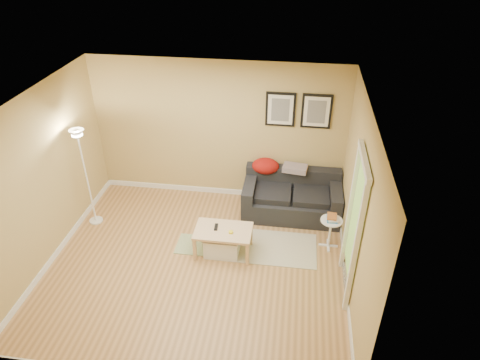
{
  "coord_description": "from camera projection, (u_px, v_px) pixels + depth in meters",
  "views": [
    {
      "loc": [
        1.34,
        -4.79,
        4.62
      ],
      "look_at": [
        0.55,
        0.85,
        1.05
      ],
      "focal_mm": 32.11,
      "sensor_mm": 36.0,
      "label": 1
    }
  ],
  "objects": [
    {
      "name": "book_stack",
      "position": [
        332.0,
        218.0,
        6.7
      ],
      "size": [
        0.22,
        0.26,
        0.07
      ],
      "primitive_type": null,
      "rotation": [
        0.0,
        0.0,
        -0.3
      ],
      "color": "teal",
      "rests_on": "side_table"
    },
    {
      "name": "baseboard_back",
      "position": [
        220.0,
        191.0,
        8.28
      ],
      "size": [
        4.5,
        0.02,
        0.1
      ],
      "primitive_type": "cube",
      "color": "white",
      "rests_on": "ground"
    },
    {
      "name": "doorway",
      "position": [
        352.0,
        230.0,
        5.7
      ],
      "size": [
        0.12,
        1.01,
        2.13
      ],
      "primitive_type": null,
      "color": "white",
      "rests_on": "ground"
    },
    {
      "name": "framed_print_left",
      "position": [
        280.0,
        109.0,
        7.21
      ],
      "size": [
        0.5,
        0.04,
        0.6
      ],
      "primitive_type": null,
      "color": "black",
      "rests_on": "wall_back"
    },
    {
      "name": "remote_control",
      "position": [
        216.0,
        227.0,
        6.68
      ],
      "size": [
        0.06,
        0.16,
        0.02
      ],
      "primitive_type": "cube",
      "rotation": [
        0.0,
        0.0,
        0.08
      ],
      "color": "black",
      "rests_on": "coffee_table"
    },
    {
      "name": "framed_print_right",
      "position": [
        316.0,
        111.0,
        7.14
      ],
      "size": [
        0.5,
        0.04,
        0.6
      ],
      "primitive_type": null,
      "color": "black",
      "rests_on": "wall_back"
    },
    {
      "name": "plaid_throw",
      "position": [
        295.0,
        168.0,
        7.56
      ],
      "size": [
        0.45,
        0.32,
        0.1
      ],
      "primitive_type": null,
      "rotation": [
        0.0,
        0.0,
        -0.14
      ],
      "color": "tan",
      "rests_on": "sofa"
    },
    {
      "name": "side_table",
      "position": [
        330.0,
        233.0,
        6.84
      ],
      "size": [
        0.35,
        0.35,
        0.53
      ],
      "primitive_type": null,
      "color": "white",
      "rests_on": "ground"
    },
    {
      "name": "storage_bin",
      "position": [
        222.0,
        244.0,
        6.76
      ],
      "size": [
        0.55,
        0.4,
        0.34
      ],
      "primitive_type": null,
      "color": "white",
      "rests_on": "ground"
    },
    {
      "name": "area_rug",
      "position": [
        277.0,
        248.0,
        6.93
      ],
      "size": [
        1.25,
        0.85,
        0.01
      ],
      "primitive_type": "cube",
      "color": "#BFBA97",
      "rests_on": "ground"
    },
    {
      "name": "red_throw",
      "position": [
        266.0,
        166.0,
        7.65
      ],
      "size": [
        0.48,
        0.36,
        0.28
      ],
      "primitive_type": null,
      "color": "maroon",
      "rests_on": "sofa"
    },
    {
      "name": "wall_front",
      "position": [
        146.0,
        305.0,
        4.26
      ],
      "size": [
        4.5,
        0.0,
        4.5
      ],
      "primitive_type": "plane",
      "rotation": [
        -1.57,
        0.0,
        0.0
      ],
      "color": "tan",
      "rests_on": "ground"
    },
    {
      "name": "baseboard_right",
      "position": [
        345.0,
        276.0,
        6.34
      ],
      "size": [
        0.02,
        4.0,
        0.1
      ],
      "primitive_type": "cube",
      "color": "white",
      "rests_on": "ground"
    },
    {
      "name": "wall_right",
      "position": [
        358.0,
        207.0,
        5.68
      ],
      "size": [
        0.0,
        4.0,
        4.0
      ],
      "primitive_type": "plane",
      "rotation": [
        1.57,
        0.0,
        -1.57
      ],
      "color": "tan",
      "rests_on": "ground"
    },
    {
      "name": "ceiling",
      "position": [
        186.0,
        106.0,
        5.25
      ],
      "size": [
        4.5,
        4.5,
        0.0
      ],
      "primitive_type": "plane",
      "rotation": [
        3.14,
        0.0,
        0.0
      ],
      "color": "white",
      "rests_on": "wall_back"
    },
    {
      "name": "floor",
      "position": [
        197.0,
        264.0,
        6.63
      ],
      "size": [
        4.5,
        4.5,
        0.0
      ],
      "primitive_type": "plane",
      "color": "tan",
      "rests_on": "ground"
    },
    {
      "name": "baseboard_left",
      "position": [
        60.0,
        248.0,
        6.87
      ],
      "size": [
        0.02,
        4.0,
        0.1
      ],
      "primitive_type": "cube",
      "color": "white",
      "rests_on": "ground"
    },
    {
      "name": "floor_lamp",
      "position": [
        87.0,
        181.0,
        7.1
      ],
      "size": [
        0.23,
        0.23,
        1.78
      ],
      "primitive_type": null,
      "color": "white",
      "rests_on": "ground"
    },
    {
      "name": "green_runner",
      "position": [
        198.0,
        245.0,
        6.99
      ],
      "size": [
        0.7,
        0.5,
        0.01
      ],
      "primitive_type": "cube",
      "color": "#668C4C",
      "rests_on": "ground"
    },
    {
      "name": "wall_back",
      "position": [
        218.0,
        132.0,
        7.62
      ],
      "size": [
        4.5,
        0.0,
        4.5
      ],
      "primitive_type": "plane",
      "rotation": [
        1.57,
        0.0,
        0.0
      ],
      "color": "tan",
      "rests_on": "ground"
    },
    {
      "name": "sofa",
      "position": [
        292.0,
        196.0,
        7.56
      ],
      "size": [
        1.7,
        0.9,
        0.75
      ],
      "primitive_type": null,
      "color": "black",
      "rests_on": "ground"
    },
    {
      "name": "tape_roll",
      "position": [
        231.0,
        232.0,
        6.56
      ],
      "size": [
        0.07,
        0.07,
        0.03
      ],
      "primitive_type": "cylinder",
      "color": "yellow",
      "rests_on": "coffee_table"
    },
    {
      "name": "coffee_table",
      "position": [
        223.0,
        241.0,
        6.75
      ],
      "size": [
        1.02,
        0.82,
        0.44
      ],
      "primitive_type": null,
      "rotation": [
        0.0,
        0.0,
        -0.36
      ],
      "color": "#DAB185",
      "rests_on": "ground"
    },
    {
      "name": "wall_left",
      "position": [
        41.0,
        182.0,
        6.21
      ],
      "size": [
        0.0,
        4.0,
        4.0
      ],
      "primitive_type": "plane",
      "rotation": [
        1.57,
        0.0,
        1.57
      ],
      "color": "tan",
      "rests_on": "ground"
    }
  ]
}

